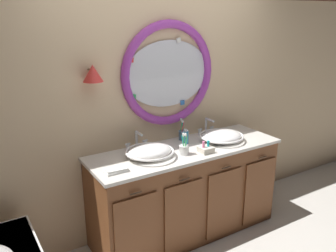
{
  "coord_description": "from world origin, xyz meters",
  "views": [
    {
      "loc": [
        -1.69,
        -2.34,
        2.13
      ],
      "look_at": [
        -0.09,
        0.25,
        1.16
      ],
      "focal_mm": 37.96,
      "sensor_mm": 36.0,
      "label": 1
    }
  ],
  "objects_px": {
    "soap_dispenser": "(185,137)",
    "toiletry_basket": "(206,149)",
    "toothbrush_holder_left": "(184,149)",
    "folded_hand_towel": "(116,170)",
    "toothbrush_holder_right": "(182,134)",
    "sink_basin_left": "(150,152)",
    "sink_basin_right": "(222,136)"
  },
  "relations": [
    {
      "from": "folded_hand_towel",
      "to": "toothbrush_holder_right",
      "type": "bearing_deg",
      "value": 21.91
    },
    {
      "from": "soap_dispenser",
      "to": "folded_hand_towel",
      "type": "distance_m",
      "value": 0.87
    },
    {
      "from": "sink_basin_left",
      "to": "sink_basin_right",
      "type": "bearing_deg",
      "value": 0.0
    },
    {
      "from": "sink_basin_left",
      "to": "toothbrush_holder_right",
      "type": "bearing_deg",
      "value": 25.08
    },
    {
      "from": "sink_basin_left",
      "to": "soap_dispenser",
      "type": "relative_size",
      "value": 2.83
    },
    {
      "from": "toiletry_basket",
      "to": "toothbrush_holder_left",
      "type": "bearing_deg",
      "value": 162.84
    },
    {
      "from": "sink_basin_right",
      "to": "toothbrush_holder_left",
      "type": "distance_m",
      "value": 0.53
    },
    {
      "from": "toothbrush_holder_right",
      "to": "folded_hand_towel",
      "type": "relative_size",
      "value": 1.18
    },
    {
      "from": "sink_basin_right",
      "to": "toothbrush_holder_left",
      "type": "bearing_deg",
      "value": -168.98
    },
    {
      "from": "toothbrush_holder_right",
      "to": "toiletry_basket",
      "type": "height_order",
      "value": "toothbrush_holder_right"
    },
    {
      "from": "toothbrush_holder_left",
      "to": "sink_basin_right",
      "type": "bearing_deg",
      "value": 11.02
    },
    {
      "from": "folded_hand_towel",
      "to": "soap_dispenser",
      "type": "bearing_deg",
      "value": 15.92
    },
    {
      "from": "sink_basin_left",
      "to": "soap_dispenser",
      "type": "bearing_deg",
      "value": 14.71
    },
    {
      "from": "toiletry_basket",
      "to": "folded_hand_towel",
      "type": "bearing_deg",
      "value": 177.11
    },
    {
      "from": "folded_hand_towel",
      "to": "toothbrush_holder_left",
      "type": "bearing_deg",
      "value": 1.4
    },
    {
      "from": "toothbrush_holder_left",
      "to": "toothbrush_holder_right",
      "type": "xyz_separation_m",
      "value": [
        0.2,
        0.34,
        0.0
      ]
    },
    {
      "from": "sink_basin_right",
      "to": "toothbrush_holder_right",
      "type": "bearing_deg",
      "value": 143.11
    },
    {
      "from": "soap_dispenser",
      "to": "toiletry_basket",
      "type": "xyz_separation_m",
      "value": [
        0.03,
        -0.28,
        -0.04
      ]
    },
    {
      "from": "sink_basin_right",
      "to": "folded_hand_towel",
      "type": "bearing_deg",
      "value": -174.39
    },
    {
      "from": "folded_hand_towel",
      "to": "toiletry_basket",
      "type": "bearing_deg",
      "value": -2.89
    },
    {
      "from": "sink_basin_right",
      "to": "soap_dispenser",
      "type": "distance_m",
      "value": 0.37
    },
    {
      "from": "sink_basin_left",
      "to": "sink_basin_right",
      "type": "relative_size",
      "value": 0.98
    },
    {
      "from": "sink_basin_right",
      "to": "toiletry_basket",
      "type": "distance_m",
      "value": 0.36
    },
    {
      "from": "toothbrush_holder_left",
      "to": "folded_hand_towel",
      "type": "xyz_separation_m",
      "value": [
        -0.67,
        -0.02,
        -0.04
      ]
    },
    {
      "from": "sink_basin_left",
      "to": "sink_basin_right",
      "type": "height_order",
      "value": "sink_basin_left"
    },
    {
      "from": "toothbrush_holder_left",
      "to": "soap_dispenser",
      "type": "height_order",
      "value": "toothbrush_holder_left"
    },
    {
      "from": "toothbrush_holder_left",
      "to": "toiletry_basket",
      "type": "bearing_deg",
      "value": -17.16
    },
    {
      "from": "toothbrush_holder_left",
      "to": "folded_hand_towel",
      "type": "distance_m",
      "value": 0.68
    },
    {
      "from": "sink_basin_right",
      "to": "toothbrush_holder_left",
      "type": "xyz_separation_m",
      "value": [
        -0.52,
        -0.1,
        0.0
      ]
    },
    {
      "from": "soap_dispenser",
      "to": "folded_hand_towel",
      "type": "bearing_deg",
      "value": -164.08
    },
    {
      "from": "sink_basin_right",
      "to": "soap_dispenser",
      "type": "height_order",
      "value": "soap_dispenser"
    },
    {
      "from": "toothbrush_holder_left",
      "to": "soap_dispenser",
      "type": "bearing_deg",
      "value": 53.67
    }
  ]
}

